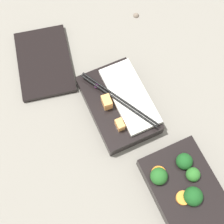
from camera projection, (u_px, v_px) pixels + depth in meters
The scene contains 5 objects.
ground_plane at pixel (151, 146), 0.74m from camera, with size 3.00×3.00×0.00m, color gray.
bento_tray_vegetable at pixel (185, 190), 0.68m from camera, with size 0.21×0.14×0.07m.
bento_tray_rice at pixel (120, 104), 0.76m from camera, with size 0.21×0.14×0.07m.
bento_lid at pixel (44, 62), 0.82m from camera, with size 0.21×0.14×0.01m, color black.
pebble_1 at pixel (136, 15), 0.89m from camera, with size 0.02×0.02×0.02m, color #7A6B5B.
Camera 1 is at (-0.15, 0.17, 0.72)m, focal length 50.00 mm.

